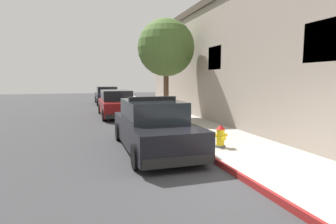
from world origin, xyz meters
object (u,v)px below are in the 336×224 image
Objects in this scene: parked_car_silver_ahead at (116,104)px; fire_hydrant at (221,136)px; street_tree at (166,48)px; parked_car_dark_far at (107,96)px; police_cruiser at (153,126)px.

parked_car_silver_ahead reaches higher than fire_hydrant.
fire_hydrant is 0.14× the size of street_tree.
parked_car_dark_far is 6.37× the size of fire_hydrant.
police_cruiser is at bearing -88.95° from parked_car_silver_ahead.
parked_car_silver_ahead is 6.37× the size of fire_hydrant.
police_cruiser is 6.37× the size of fire_hydrant.
parked_car_dark_far is (0.16, 8.59, 0.00)m from parked_car_silver_ahead.
parked_car_silver_ahead is at bearing 136.71° from street_tree.
street_tree is at bearing 86.96° from fire_hydrant.
police_cruiser is 1.00× the size of parked_car_silver_ahead.
street_tree is (2.42, -2.28, 3.13)m from parked_car_silver_ahead.
parked_car_silver_ahead is at bearing -91.06° from parked_car_dark_far.
parked_car_dark_far is 17.85m from fire_hydrant.
police_cruiser is at bearing -90.02° from parked_car_dark_far.
parked_car_dark_far is 11.53m from street_tree.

